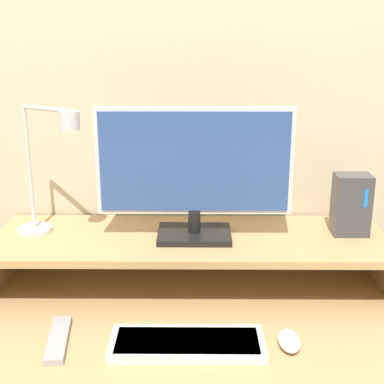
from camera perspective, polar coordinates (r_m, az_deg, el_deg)
The scene contains 9 objects.
wall_back at distance 1.72m, azimuth -0.04°, elevation 8.37°, with size 6.00×0.05×2.50m.
desk at distance 1.63m, azimuth -0.16°, elevation -19.53°, with size 1.17×0.72×0.77m.
monitor_shelf at distance 1.60m, azimuth -0.10°, elevation -5.46°, with size 1.17×0.37×0.15m.
monitor at distance 1.53m, azimuth 0.26°, elevation 2.34°, with size 0.56×0.16×0.39m.
desk_lamp at distance 1.58m, azimuth -15.04°, elevation 2.45°, with size 0.23×0.17×0.39m.
router_dock at distance 1.65m, azimuth 16.61°, elevation -1.30°, with size 0.11×0.08×0.18m.
keyboard at distance 1.35m, azimuth -0.51°, elevation -15.80°, with size 0.38×0.15×0.02m.
mouse at distance 1.37m, azimuth 10.32°, elevation -15.34°, with size 0.05×0.10×0.03m.
remote_control at distance 1.40m, azimuth -14.09°, elevation -15.01°, with size 0.07×0.20×0.02m.
Camera 1 is at (0.01, -0.95, 1.51)m, focal length 50.00 mm.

